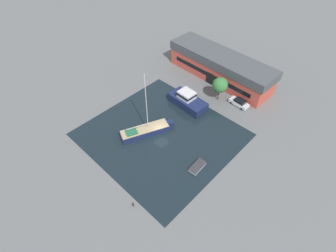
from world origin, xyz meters
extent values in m
plane|color=slate|center=(0.00, 0.00, 0.00)|extent=(440.00, 440.00, 0.00)
cube|color=black|center=(0.00, 0.00, 0.00)|extent=(28.96, 27.53, 0.01)
cube|color=#C64C3D|center=(-3.58, 25.19, 2.22)|extent=(28.02, 8.74, 4.44)
cube|color=#474C51|center=(-3.58, 25.19, 5.54)|extent=(28.86, 9.00, 2.20)
cube|color=black|center=(-3.72, 21.28, 1.55)|extent=(2.40, 0.14, 3.11)
cube|color=black|center=(-3.72, 21.28, 2.44)|extent=(23.59, 0.86, 1.11)
cylinder|color=brown|center=(1.68, 17.59, 1.44)|extent=(0.30, 0.30, 2.87)
sphere|color=#387A3D|center=(1.68, 17.59, 4.21)|extent=(3.57, 3.57, 3.57)
cube|color=silver|center=(6.48, 19.19, 0.68)|extent=(4.81, 2.18, 0.79)
cube|color=black|center=(6.67, 19.18, 1.40)|extent=(2.55, 1.82, 0.66)
cube|color=black|center=(5.44, 19.26, 1.37)|extent=(0.13, 1.52, 0.53)
cylinder|color=black|center=(4.97, 18.44, 0.30)|extent=(0.61, 0.24, 0.60)
cylinder|color=black|center=(5.08, 20.13, 0.30)|extent=(0.61, 0.24, 0.60)
cylinder|color=black|center=(7.89, 18.26, 0.30)|extent=(0.61, 0.24, 0.60)
cylinder|color=black|center=(7.99, 19.95, 0.30)|extent=(0.61, 0.24, 0.60)
cube|color=#19234C|center=(-2.67, -2.13, 0.69)|extent=(6.64, 10.56, 1.36)
cube|color=#19234C|center=(-0.37, 3.15, 0.69)|extent=(1.61, 1.59, 1.36)
cube|color=tan|center=(-2.67, -2.13, 1.41)|extent=(6.38, 10.14, 0.08)
cylinder|color=silver|center=(-2.36, -1.42, 8.01)|extent=(0.16, 0.16, 13.12)
cylinder|color=silver|center=(-3.28, -3.55, 2.55)|extent=(1.96, 4.31, 0.12)
cube|color=#236647|center=(-3.80, -4.73, 1.60)|extent=(2.67, 2.85, 0.30)
cube|color=#19234C|center=(-2.18, 10.96, 0.99)|extent=(9.45, 4.63, 1.97)
cube|color=black|center=(-2.18, 10.96, 0.15)|extent=(9.55, 4.72, 0.18)
cube|color=silver|center=(-2.64, 10.98, 2.79)|extent=(3.67, 3.17, 1.62)
cube|color=black|center=(-2.64, 10.98, 2.95)|extent=(3.74, 3.26, 0.52)
cube|color=silver|center=(10.81, -1.31, 0.22)|extent=(1.85, 3.55, 0.44)
cube|color=#333338|center=(10.81, -1.31, 0.48)|extent=(1.95, 3.69, 0.08)
cylinder|color=black|center=(8.06, -14.67, 0.24)|extent=(0.26, 0.26, 0.48)
sphere|color=black|center=(8.06, -14.67, 0.56)|extent=(0.29, 0.29, 0.29)
camera|label=1|loc=(26.89, -26.01, 40.07)|focal=28.00mm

